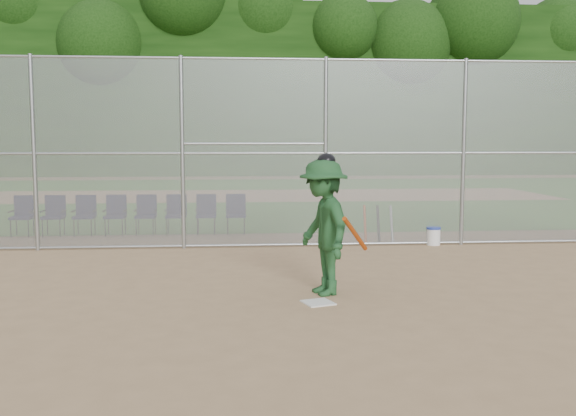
{
  "coord_description": "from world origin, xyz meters",
  "views": [
    {
      "loc": [
        -0.9,
        -8.5,
        2.26
      ],
      "look_at": [
        0.0,
        2.5,
        1.1
      ],
      "focal_mm": 40.0,
      "sensor_mm": 36.0,
      "label": 1
    }
  ],
  "objects": [
    {
      "name": "ground",
      "position": [
        0.0,
        0.0,
        0.0
      ],
      "size": [
        100.0,
        100.0,
        0.0
      ],
      "primitive_type": "plane",
      "color": "tan",
      "rests_on": "ground"
    },
    {
      "name": "chair_7",
      "position": [
        -0.9,
        7.0,
        0.48
      ],
      "size": [
        0.54,
        0.52,
        0.96
      ],
      "primitive_type": null,
      "color": "#10103B",
      "rests_on": "ground"
    },
    {
      "name": "chair_4",
      "position": [
        -3.06,
        7.0,
        0.48
      ],
      "size": [
        0.54,
        0.52,
        0.96
      ],
      "primitive_type": null,
      "color": "#10103B",
      "rests_on": "ground"
    },
    {
      "name": "chair_2",
      "position": [
        -4.51,
        7.0,
        0.48
      ],
      "size": [
        0.54,
        0.52,
        0.96
      ],
      "primitive_type": null,
      "color": "#10103B",
      "rests_on": "ground"
    },
    {
      "name": "home_plate",
      "position": [
        0.23,
        0.2,
        0.01
      ],
      "size": [
        0.5,
        0.5,
        0.02
      ],
      "primitive_type": "cube",
      "rotation": [
        0.0,
        0.0,
        0.32
      ],
      "color": "white",
      "rests_on": "ground"
    },
    {
      "name": "treeline",
      "position": [
        0.0,
        20.0,
        5.5
      ],
      "size": [
        81.0,
        60.0,
        11.0
      ],
      "color": "black",
      "rests_on": "ground"
    },
    {
      "name": "grass_strip",
      "position": [
        0.0,
        18.0,
        0.01
      ],
      "size": [
        100.0,
        100.0,
        0.0
      ],
      "primitive_type": "plane",
      "color": "#316E21",
      "rests_on": "ground"
    },
    {
      "name": "batter_at_plate",
      "position": [
        0.38,
        0.74,
        1.01
      ],
      "size": [
        1.17,
        1.44,
        2.09
      ],
      "color": "#1E4B25",
      "rests_on": "ground"
    },
    {
      "name": "backstop_fence",
      "position": [
        0.0,
        5.0,
        2.07
      ],
      "size": [
        16.09,
        0.09,
        4.0
      ],
      "color": "gray",
      "rests_on": "ground"
    },
    {
      "name": "dirt_patch_far",
      "position": [
        0.0,
        18.0,
        0.01
      ],
      "size": [
        24.0,
        24.0,
        0.0
      ],
      "primitive_type": "plane",
      "color": "tan",
      "rests_on": "ground"
    },
    {
      "name": "water_cooler",
      "position": [
        3.38,
        5.0,
        0.2
      ],
      "size": [
        0.31,
        0.31,
        0.39
      ],
      "color": "white",
      "rests_on": "ground"
    },
    {
      "name": "chair_1",
      "position": [
        -5.23,
        7.0,
        0.48
      ],
      "size": [
        0.54,
        0.52,
        0.96
      ],
      "primitive_type": null,
      "color": "#10103B",
      "rests_on": "ground"
    },
    {
      "name": "chair_5",
      "position": [
        -2.34,
        7.0,
        0.48
      ],
      "size": [
        0.54,
        0.52,
        0.96
      ],
      "primitive_type": null,
      "color": "#10103B",
      "rests_on": "ground"
    },
    {
      "name": "chair_3",
      "position": [
        -3.79,
        7.0,
        0.48
      ],
      "size": [
        0.54,
        0.52,
        0.96
      ],
      "primitive_type": null,
      "color": "#10103B",
      "rests_on": "ground"
    },
    {
      "name": "chair_6",
      "position": [
        -1.62,
        7.0,
        0.48
      ],
      "size": [
        0.54,
        0.52,
        0.96
      ],
      "primitive_type": null,
      "color": "#10103B",
      "rests_on": "ground"
    },
    {
      "name": "spare_bats",
      "position": [
        2.25,
        5.42,
        0.42
      ],
      "size": [
        0.66,
        0.33,
        0.84
      ],
      "color": "#D84C14",
      "rests_on": "ground"
    },
    {
      "name": "chair_0",
      "position": [
        -5.95,
        7.0,
        0.48
      ],
      "size": [
        0.54,
        0.52,
        0.96
      ],
      "primitive_type": null,
      "color": "#10103B",
      "rests_on": "ground"
    }
  ]
}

